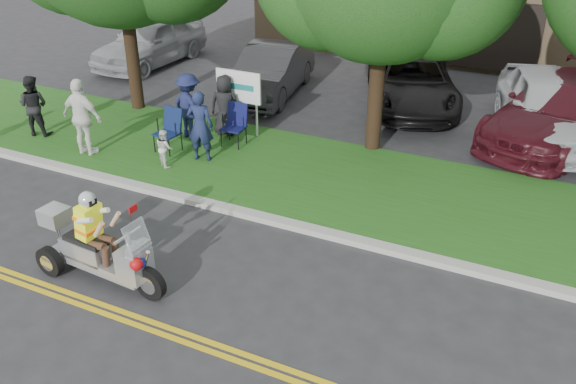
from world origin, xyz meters
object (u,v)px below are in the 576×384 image
at_px(spectator_adult_right, 82,117).
at_px(parked_car_far_right, 549,106).
at_px(lawn_chair_b, 235,122).
at_px(parked_car_right, 560,111).
at_px(parked_car_left, 271,71).
at_px(lawn_chair_a, 170,127).
at_px(spectator_adult_mid, 33,105).
at_px(parked_car_mid, 412,82).
at_px(spectator_adult_left, 200,126).
at_px(trike_scooter, 97,250).
at_px(parked_car_far_left, 150,41).

relative_size(spectator_adult_right, parked_car_far_right, 0.36).
bearing_deg(lawn_chair_b, parked_car_right, 26.25).
height_order(spectator_adult_right, parked_car_left, spectator_adult_right).
bearing_deg(lawn_chair_a, lawn_chair_b, 47.18).
relative_size(spectator_adult_right, parked_car_right, 0.33).
bearing_deg(spectator_adult_mid, spectator_adult_right, 153.10).
bearing_deg(parked_car_right, parked_car_mid, -174.82).
bearing_deg(spectator_adult_mid, lawn_chair_b, -176.95).
distance_m(lawn_chair_a, parked_car_far_right, 9.51).
distance_m(lawn_chair_a, spectator_adult_left, 1.02).
xyz_separation_m(spectator_adult_left, parked_car_far_right, (7.12, 5.14, -0.07)).
height_order(trike_scooter, spectator_adult_mid, trike_scooter).
bearing_deg(parked_car_far_left, trike_scooter, -55.33).
bearing_deg(parked_car_far_left, spectator_adult_right, -62.61).
bearing_deg(parked_car_left, parked_car_mid, 4.15).
bearing_deg(parked_car_right, trike_scooter, -105.01).
bearing_deg(parked_car_left, spectator_adult_right, -116.12).
height_order(lawn_chair_b, parked_car_mid, parked_car_mid).
relative_size(parked_car_right, parked_car_far_right, 1.09).
bearing_deg(parked_car_right, parked_car_left, -161.64).
bearing_deg(lawn_chair_a, spectator_adult_mid, -161.97).
bearing_deg(trike_scooter, parked_car_far_left, 127.20).
xyz_separation_m(spectator_adult_left, parked_car_mid, (3.33, 6.04, -0.23)).
xyz_separation_m(trike_scooter, lawn_chair_b, (-0.70, 5.80, 0.10)).
xyz_separation_m(spectator_adult_mid, parked_car_far_right, (11.78, 5.67, -0.01)).
bearing_deg(parked_car_left, spectator_adult_left, -89.97).
height_order(lawn_chair_b, parked_car_far_right, parked_car_far_right).
xyz_separation_m(lawn_chair_b, parked_car_far_right, (6.87, 3.97, 0.19)).
relative_size(spectator_adult_right, parked_car_far_left, 0.39).
height_order(spectator_adult_right, parked_car_right, spectator_adult_right).
xyz_separation_m(trike_scooter, parked_car_far_right, (6.17, 9.78, 0.29)).
bearing_deg(parked_car_far_left, lawn_chair_a, -48.08).
distance_m(spectator_adult_mid, parked_car_left, 6.83).
bearing_deg(parked_car_mid, trike_scooter, -122.86).
height_order(lawn_chair_b, parked_car_left, parked_car_left).
xyz_separation_m(spectator_adult_left, parked_car_far_left, (-6.11, 6.20, -0.13)).
distance_m(lawn_chair_b, parked_car_far_right, 7.94).
bearing_deg(parked_car_far_right, lawn_chair_b, -167.19).
bearing_deg(lawn_chair_a, parked_car_right, 37.99).
relative_size(lawn_chair_a, lawn_chair_b, 1.02).
height_order(spectator_adult_mid, parked_car_right, spectator_adult_mid).
bearing_deg(parked_car_mid, parked_car_left, 172.55).
bearing_deg(parked_car_far_right, spectator_adult_mid, -171.52).
bearing_deg(spectator_adult_mid, lawn_chair_a, 174.49).
xyz_separation_m(parked_car_right, parked_car_far_right, (-0.27, 0.07, 0.06)).
relative_size(lawn_chair_b, spectator_adult_mid, 0.66).
height_order(spectator_adult_left, parked_car_far_left, spectator_adult_left).
xyz_separation_m(trike_scooter, parked_car_left, (-1.73, 9.74, 0.17)).
xyz_separation_m(lawn_chair_a, parked_car_mid, (4.30, 5.89, 0.02)).
bearing_deg(spectator_adult_mid, parked_car_right, -171.08).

